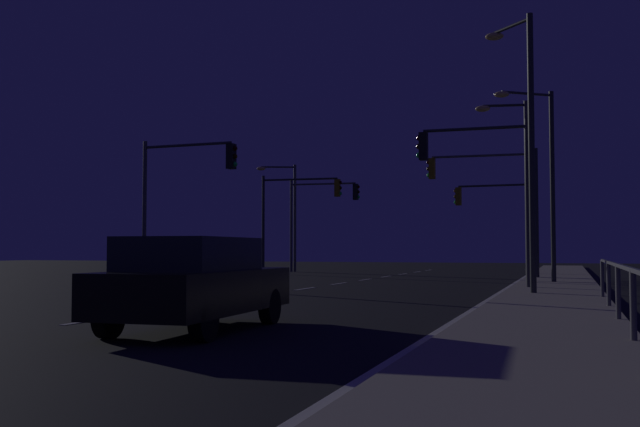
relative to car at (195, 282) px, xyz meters
The scene contains 16 objects.
ground_plane 9.95m from the car, 105.76° to the left, with size 112.00×112.00×0.00m, color black.
sidewalk_right 11.07m from the car, 59.82° to the left, with size 2.80×77.00×0.14m, color #9E937F.
lane_markings_center 13.34m from the car, 101.66° to the left, with size 0.14×50.00×0.01m.
lane_edge_line 15.08m from the car, 74.99° to the left, with size 0.14×53.00×0.01m.
car is the anchor object (origin of this frame).
traffic_light_far_center 23.21m from the car, 83.53° to the left, with size 4.94×0.44×5.72m.
traffic_light_near_right 32.08m from the car, 104.71° to the left, with size 4.33×0.48×5.54m.
traffic_light_mid_left 14.66m from the car, 77.22° to the left, with size 3.76×0.34×5.54m.
traffic_light_near_left 16.56m from the car, 119.82° to the left, with size 4.15×0.42×5.64m.
traffic_light_overhead_east 28.53m from the car, 85.02° to the left, with size 4.23×0.46×4.81m.
traffic_light_mid_right 28.60m from the car, 106.87° to the left, with size 4.61×0.52×5.50m.
street_lamp_far_end 19.23m from the car, 74.31° to the left, with size 2.12×1.53×7.30m.
street_lamp_corner 12.61m from the car, 66.13° to the left, with size 1.47×1.42×8.03m.
street_lamp_mid_block 18.36m from the car, 76.43° to the left, with size 1.95×0.55×6.83m.
street_lamp_median 32.94m from the car, 108.31° to the left, with size 2.30×1.03×6.57m.
barrier_fence 6.80m from the car, ahead, with size 0.09×19.45×0.98m.
Camera 1 is at (8.67, -3.23, 1.37)m, focal length 41.62 mm.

